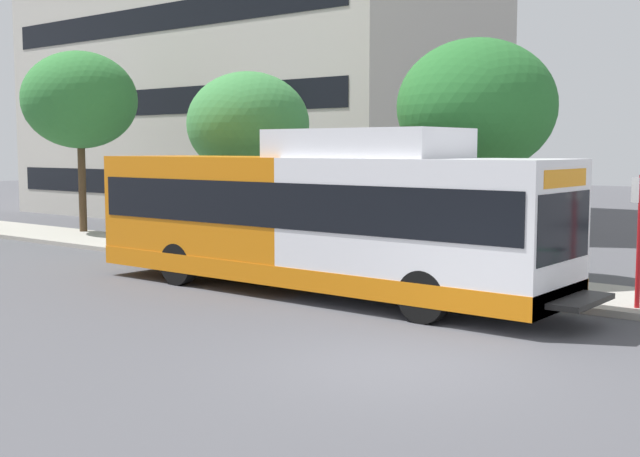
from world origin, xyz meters
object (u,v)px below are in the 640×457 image
(bus_stop_sign_pole, at_px, (640,231))
(street_tree_mid_block, at_px, (248,124))
(street_tree_near_stop, at_px, (476,107))
(transit_bus, at_px, (315,218))
(street_tree_far_block, at_px, (80,100))

(bus_stop_sign_pole, bearing_deg, street_tree_mid_block, 82.28)
(bus_stop_sign_pole, relative_size, street_tree_near_stop, 0.45)
(bus_stop_sign_pole, distance_m, street_tree_mid_block, 12.32)
(transit_bus, relative_size, street_tree_near_stop, 2.13)
(bus_stop_sign_pole, xyz_separation_m, street_tree_far_block, (2.00, 20.92, 3.36))
(bus_stop_sign_pole, bearing_deg, street_tree_near_stop, 69.22)
(transit_bus, xyz_separation_m, street_tree_mid_block, (3.74, 5.60, 2.25))
(transit_bus, height_order, street_tree_far_block, street_tree_far_block)
(street_tree_mid_block, relative_size, street_tree_far_block, 0.81)
(street_tree_near_stop, xyz_separation_m, street_tree_mid_block, (-0.07, 7.52, -0.28))
(street_tree_near_stop, relative_size, street_tree_far_block, 0.86)
(street_tree_mid_block, xyz_separation_m, street_tree_far_block, (0.38, 8.93, 1.06))
(street_tree_mid_block, bearing_deg, transit_bus, -123.74)
(transit_bus, xyz_separation_m, street_tree_near_stop, (3.81, -1.92, 2.53))
(transit_bus, height_order, bus_stop_sign_pole, transit_bus)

